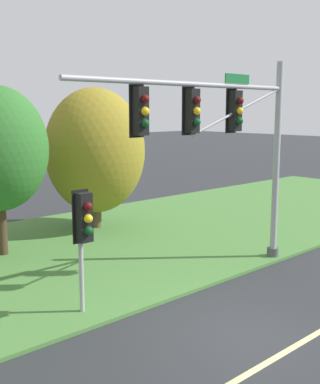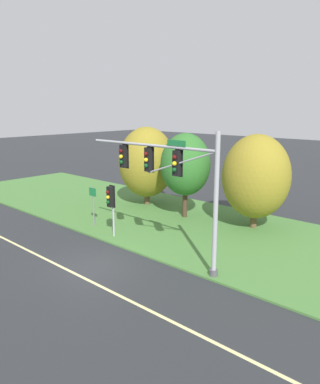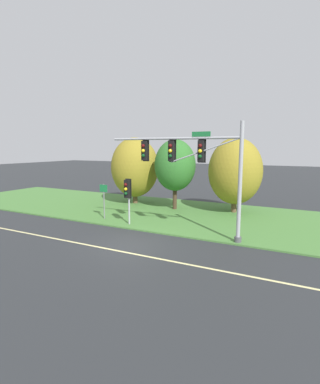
{
  "view_description": "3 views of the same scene",
  "coord_description": "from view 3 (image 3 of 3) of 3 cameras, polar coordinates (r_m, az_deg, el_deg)",
  "views": [
    {
      "loc": [
        -8.58,
        -6.55,
        5.17
      ],
      "look_at": [
        1.16,
        4.21,
        2.69
      ],
      "focal_mm": 45.0,
      "sensor_mm": 36.0,
      "label": 1
    },
    {
      "loc": [
        14.27,
        -10.69,
        7.76
      ],
      "look_at": [
        1.44,
        3.46,
        3.4
      ],
      "focal_mm": 35.0,
      "sensor_mm": 36.0,
      "label": 2
    },
    {
      "loc": [
        8.95,
        -13.45,
        5.36
      ],
      "look_at": [
        0.08,
        3.47,
        2.49
      ],
      "focal_mm": 28.0,
      "sensor_mm": 36.0,
      "label": 3
    }
  ],
  "objects": [
    {
      "name": "pedestrian_signal_near_kerb",
      "position": [
        20.32,
        -6.21,
        0.08
      ],
      "size": [
        0.46,
        0.55,
        3.15
      ],
      "color": "#9EA0A5",
      "rests_on": "grass_verge"
    },
    {
      "name": "ground_plane",
      "position": [
        17.03,
        -5.76,
        -9.86
      ],
      "size": [
        160.0,
        160.0,
        0.0
      ],
      "primitive_type": "plane",
      "color": "#282B2D"
    },
    {
      "name": "tree_left_of_mast",
      "position": [
        25.3,
        2.88,
        5.08
      ],
      "size": [
        3.47,
        3.47,
        5.92
      ],
      "color": "#423021",
      "rests_on": "grass_verge"
    },
    {
      "name": "traffic_signal_mast",
      "position": [
        17.53,
        6.58,
        5.8
      ],
      "size": [
        8.49,
        0.49,
        6.65
      ],
      "color": "#9EA0A5",
      "rests_on": "grass_verge"
    },
    {
      "name": "lane_stripe",
      "position": [
        16.09,
        -8.15,
        -11.0
      ],
      "size": [
        36.0,
        0.16,
        0.01
      ],
      "primitive_type": "cube",
      "color": "beige",
      "rests_on": "ground"
    },
    {
      "name": "route_sign_post",
      "position": [
        22.39,
        -10.65,
        -0.81
      ],
      "size": [
        0.67,
        0.08,
        2.59
      ],
      "color": "slate",
      "rests_on": "grass_verge"
    },
    {
      "name": "tree_nearest_road",
      "position": [
        28.16,
        -4.81,
        4.69
      ],
      "size": [
        4.42,
        4.42,
        6.16
      ],
      "color": "brown",
      "rests_on": "grass_verge"
    },
    {
      "name": "tree_behind_signpost",
      "position": [
        24.8,
        14.12,
        3.85
      ],
      "size": [
        4.28,
        4.28,
        6.03
      ],
      "color": "brown",
      "rests_on": "grass_verge"
    },
    {
      "name": "grass_verge",
      "position": [
        24.07,
        5.13,
        -4.24
      ],
      "size": [
        48.0,
        11.5,
        0.1
      ],
      "primitive_type": "cube",
      "color": "#477A38",
      "rests_on": "ground"
    }
  ]
}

